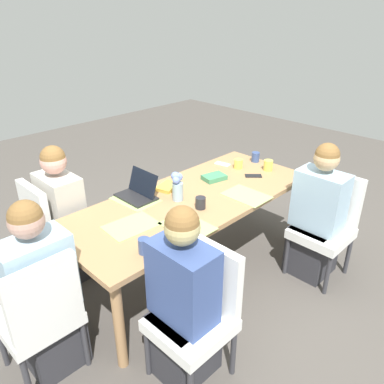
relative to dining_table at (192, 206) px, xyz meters
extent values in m
plane|color=#4C4742|center=(0.00, 0.00, -0.66)|extent=(10.00, 10.00, 0.00)
cube|color=#9E754C|center=(0.00, 0.00, 0.05)|extent=(2.21, 0.91, 0.04)
cylinder|color=#9E754C|center=(-1.02, -0.37, -0.32)|extent=(0.07, 0.07, 0.70)
cylinder|color=#9E754C|center=(1.02, -0.37, -0.32)|extent=(0.07, 0.07, 0.70)
cylinder|color=#9E754C|center=(-1.02, 0.37, -0.32)|extent=(0.07, 0.07, 0.70)
cylinder|color=#9E754C|center=(1.02, 0.37, -0.32)|extent=(0.07, 0.07, 0.70)
cube|color=silver|center=(0.78, -0.78, -0.25)|extent=(0.44, 0.44, 0.08)
cube|color=silver|center=(0.97, -0.78, 0.01)|extent=(0.06, 0.42, 0.45)
cylinder|color=#333338|center=(0.59, -0.97, -0.48)|extent=(0.04, 0.04, 0.37)
cylinder|color=#333338|center=(0.59, -0.59, -0.48)|extent=(0.04, 0.04, 0.37)
cylinder|color=#333338|center=(0.97, -0.97, -0.48)|extent=(0.04, 0.04, 0.37)
cylinder|color=#333338|center=(0.97, -0.59, -0.48)|extent=(0.04, 0.04, 0.37)
cube|color=#2D2D33|center=(0.78, -0.72, -0.44)|extent=(0.36, 0.34, 0.45)
cube|color=#B7B2A8|center=(0.78, -0.72, 0.04)|extent=(0.24, 0.40, 0.50)
sphere|color=#D89989|center=(0.78, -0.72, 0.41)|extent=(0.20, 0.20, 0.20)
sphere|color=brown|center=(0.78, -0.72, 0.44)|extent=(0.19, 0.19, 0.19)
cube|color=silver|center=(0.76, 0.74, -0.25)|extent=(0.44, 0.44, 0.08)
cube|color=silver|center=(0.57, 0.74, 0.01)|extent=(0.06, 0.42, 0.45)
cylinder|color=#333338|center=(0.95, 0.55, -0.48)|extent=(0.04, 0.04, 0.37)
cylinder|color=#333338|center=(0.57, 0.93, -0.48)|extent=(0.04, 0.04, 0.37)
cylinder|color=#333338|center=(0.57, 0.55, -0.48)|extent=(0.04, 0.04, 0.37)
cube|color=#2D2D33|center=(0.76, 0.68, -0.44)|extent=(0.36, 0.34, 0.45)
cube|color=#384C84|center=(0.76, 0.68, 0.04)|extent=(0.24, 0.40, 0.50)
sphere|color=tan|center=(0.76, 0.68, 0.41)|extent=(0.20, 0.20, 0.20)
sphere|color=brown|center=(0.76, 0.68, 0.44)|extent=(0.19, 0.19, 0.19)
cube|color=silver|center=(-0.75, 0.79, -0.25)|extent=(0.44, 0.44, 0.08)
cube|color=silver|center=(-0.94, 0.79, 0.01)|extent=(0.06, 0.42, 0.45)
cylinder|color=#333338|center=(-0.56, 0.98, -0.48)|extent=(0.04, 0.04, 0.37)
cylinder|color=#333338|center=(-0.56, 0.60, -0.48)|extent=(0.04, 0.04, 0.37)
cylinder|color=#333338|center=(-0.94, 0.98, -0.48)|extent=(0.04, 0.04, 0.37)
cylinder|color=#333338|center=(-0.94, 0.60, -0.48)|extent=(0.04, 0.04, 0.37)
cube|color=#2D2D33|center=(-0.75, 0.73, -0.44)|extent=(0.36, 0.34, 0.45)
cube|color=#99B7CC|center=(-0.75, 0.73, 0.04)|extent=(0.24, 0.40, 0.50)
sphere|color=tan|center=(-0.75, 0.73, 0.41)|extent=(0.20, 0.20, 0.20)
sphere|color=brown|center=(-0.75, 0.73, 0.44)|extent=(0.19, 0.19, 0.19)
cube|color=silver|center=(1.38, 0.02, -0.25)|extent=(0.44, 0.44, 0.08)
cube|color=silver|center=(1.38, 0.21, 0.01)|extent=(0.42, 0.06, 0.45)
cylinder|color=#333338|center=(1.57, -0.17, -0.48)|extent=(0.04, 0.04, 0.37)
cylinder|color=#333338|center=(1.19, -0.17, -0.48)|extent=(0.04, 0.04, 0.37)
cylinder|color=#333338|center=(1.57, 0.21, -0.48)|extent=(0.04, 0.04, 0.37)
cylinder|color=#333338|center=(1.19, 0.21, -0.48)|extent=(0.04, 0.04, 0.37)
cube|color=#2D2D33|center=(1.32, 0.02, -0.44)|extent=(0.34, 0.36, 0.45)
cube|color=#99B7CC|center=(1.32, 0.02, 0.04)|extent=(0.40, 0.24, 0.50)
sphere|color=tan|center=(1.32, 0.02, 0.41)|extent=(0.20, 0.20, 0.20)
sphere|color=brown|center=(1.32, 0.02, 0.44)|extent=(0.19, 0.19, 0.19)
cylinder|color=#8EA8B7|center=(0.11, -0.05, 0.15)|extent=(0.09, 0.09, 0.15)
sphere|color=#6B7FD1|center=(0.13, -0.05, 0.26)|extent=(0.06, 0.06, 0.06)
cylinder|color=#477A3D|center=(0.13, -0.05, 0.24)|extent=(0.01, 0.01, 0.03)
sphere|color=#6B7FD1|center=(0.11, -0.05, 0.28)|extent=(0.04, 0.04, 0.04)
cylinder|color=#477A3D|center=(0.11, -0.05, 0.25)|extent=(0.01, 0.01, 0.06)
sphere|color=#6B7FD1|center=(0.09, -0.06, 0.27)|extent=(0.07, 0.07, 0.07)
cylinder|color=#477A3D|center=(0.09, -0.06, 0.25)|extent=(0.01, 0.01, 0.05)
sphere|color=#6B7FD1|center=(0.11, -0.07, 0.28)|extent=(0.07, 0.07, 0.07)
cylinder|color=#477A3D|center=(0.11, -0.07, 0.25)|extent=(0.01, 0.01, 0.05)
cube|color=#9EBC66|center=(0.35, -0.29, 0.08)|extent=(0.28, 0.38, 0.00)
cube|color=#9EBC66|center=(0.34, 0.29, 0.08)|extent=(0.26, 0.36, 0.00)
cube|color=#9EBC66|center=(-0.34, 0.29, 0.08)|extent=(0.26, 0.36, 0.00)
cube|color=#9EBC66|center=(0.62, 0.01, 0.08)|extent=(0.38, 0.28, 0.00)
cube|color=black|center=(0.33, -0.31, 0.09)|extent=(0.22, 0.32, 0.02)
cube|color=black|center=(0.25, -0.31, 0.19)|extent=(0.07, 0.31, 0.19)
cylinder|color=#33477A|center=(-1.01, -0.11, 0.12)|extent=(0.08, 0.08, 0.10)
cylinder|color=#DBC64C|center=(-0.76, -0.13, 0.12)|extent=(0.08, 0.08, 0.09)
cylinder|color=#33477A|center=(0.76, 0.33, 0.13)|extent=(0.07, 0.07, 0.10)
cylinder|color=#DBC64C|center=(-0.92, 0.10, 0.12)|extent=(0.09, 0.09, 0.10)
cylinder|color=#232328|center=(0.08, 0.17, 0.12)|extent=(0.08, 0.08, 0.09)
cube|color=#3D7F56|center=(-0.40, -0.11, 0.09)|extent=(0.23, 0.18, 0.04)
cube|color=gold|center=(0.02, -0.27, 0.09)|extent=(0.23, 0.19, 0.03)
cube|color=black|center=(-0.70, 0.09, 0.08)|extent=(0.16, 0.16, 0.01)
cube|color=silver|center=(-0.73, -0.30, 0.08)|extent=(0.10, 0.16, 0.01)
camera|label=1|loc=(1.95, 1.94, 1.47)|focal=35.47mm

